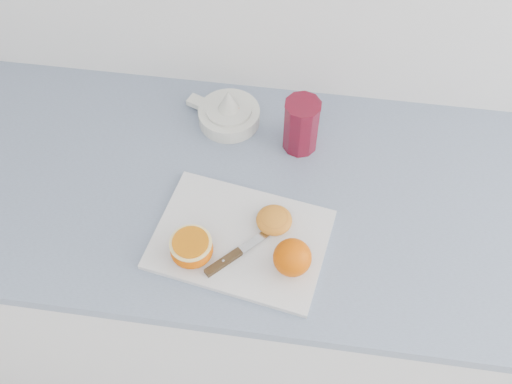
% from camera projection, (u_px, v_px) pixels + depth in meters
% --- Properties ---
extents(counter, '(2.65, 0.64, 0.89)m').
position_uv_depth(counter, '(251.00, 280.00, 1.58)').
color(counter, white).
rests_on(counter, ground).
extents(cutting_board, '(0.37, 0.29, 0.01)m').
position_uv_depth(cutting_board, '(240.00, 239.00, 1.13)').
color(cutting_board, silver).
rests_on(cutting_board, counter).
extents(whole_orange, '(0.07, 0.07, 0.07)m').
position_uv_depth(whole_orange, '(292.00, 258.00, 1.06)').
color(whole_orange, orange).
rests_on(whole_orange, cutting_board).
extents(half_orange, '(0.08, 0.08, 0.05)m').
position_uv_depth(half_orange, '(192.00, 248.00, 1.08)').
color(half_orange, orange).
rests_on(half_orange, cutting_board).
extents(squeezed_shell, '(0.07, 0.07, 0.03)m').
position_uv_depth(squeezed_shell, '(274.00, 220.00, 1.13)').
color(squeezed_shell, orange).
rests_on(squeezed_shell, cutting_board).
extents(paring_knife, '(0.14, 0.15, 0.01)m').
position_uv_depth(paring_knife, '(230.00, 257.00, 1.09)').
color(paring_knife, '#412E1A').
rests_on(paring_knife, cutting_board).
extents(citrus_juicer, '(0.18, 0.14, 0.09)m').
position_uv_depth(citrus_juicer, '(228.00, 113.00, 1.30)').
color(citrus_juicer, white).
rests_on(citrus_juicer, counter).
extents(red_tumbler, '(0.08, 0.08, 0.13)m').
position_uv_depth(red_tumbler, '(301.00, 127.00, 1.23)').
color(red_tumbler, maroon).
rests_on(red_tumbler, counter).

